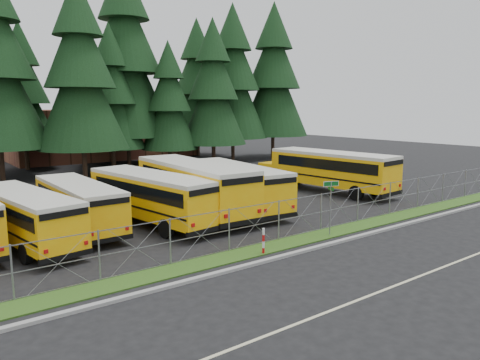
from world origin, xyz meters
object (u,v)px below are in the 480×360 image
(bus_5, at_px, (234,187))
(bus_east, at_px, (327,172))
(bus_1, at_px, (23,218))
(bus_3, at_px, (149,198))
(bus_4, at_px, (191,188))
(street_sign, at_px, (331,196))
(striped_bollard, at_px, (263,241))
(bus_2, at_px, (77,206))

(bus_5, distance_m, bus_east, 9.29)
(bus_1, bearing_deg, bus_east, -5.98)
(bus_3, height_order, bus_5, bus_5)
(bus_4, xyz_separation_m, street_sign, (3.09, -8.46, 0.44))
(bus_5, distance_m, striped_bollard, 9.39)
(bus_1, height_order, street_sign, street_sign)
(bus_east, xyz_separation_m, striped_bollard, (-13.71, -8.72, -0.95))
(bus_4, distance_m, street_sign, 9.01)
(striped_bollard, bearing_deg, bus_4, 79.87)
(bus_3, xyz_separation_m, street_sign, (6.17, -7.88, 0.61))
(bus_5, bearing_deg, striped_bollard, -111.74)
(bus_east, distance_m, street_sign, 12.39)
(bus_3, distance_m, bus_5, 5.95)
(street_sign, height_order, striped_bollard, street_sign)
(bus_1, xyz_separation_m, bus_east, (21.83, 0.73, 0.26))
(bus_4, relative_size, street_sign, 4.32)
(bus_east, distance_m, striped_bollard, 16.27)
(bus_1, bearing_deg, bus_2, 14.99)
(bus_east, bearing_deg, bus_1, 176.31)
(bus_3, bearing_deg, bus_4, 2.72)
(bus_3, xyz_separation_m, bus_east, (15.23, 0.56, 0.12))
(bus_3, height_order, street_sign, bus_3)
(bus_east, bearing_deg, striped_bollard, -153.14)
(bus_3, relative_size, bus_east, 0.92)
(bus_1, distance_m, bus_2, 3.21)
(bus_5, bearing_deg, bus_east, 9.56)
(bus_2, xyz_separation_m, striped_bollard, (5.16, -9.24, -0.68))
(bus_2, height_order, bus_3, bus_3)
(bus_4, relative_size, striped_bollard, 10.12)
(bus_3, xyz_separation_m, striped_bollard, (1.52, -8.16, -0.82))
(bus_1, relative_size, bus_5, 0.90)
(bus_4, bearing_deg, bus_east, 2.83)
(bus_2, relative_size, bus_east, 0.83)
(bus_2, height_order, street_sign, street_sign)
(bus_1, height_order, bus_5, bus_5)
(bus_2, height_order, bus_4, bus_4)
(bus_5, xyz_separation_m, bus_east, (9.28, 0.49, 0.12))
(bus_5, bearing_deg, street_sign, -81.89)
(bus_2, height_order, bus_east, bus_east)
(bus_1, xyz_separation_m, bus_3, (6.60, 0.17, 0.13))
(bus_east, height_order, striped_bollard, bus_east)
(bus_1, distance_m, street_sign, 14.93)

